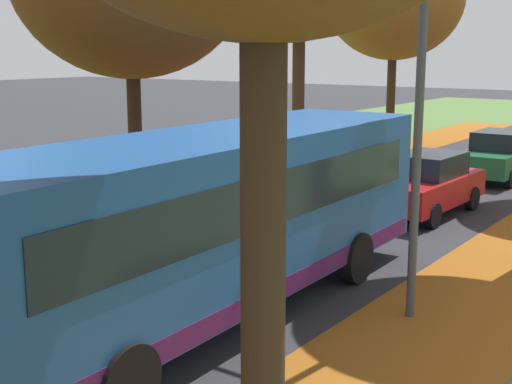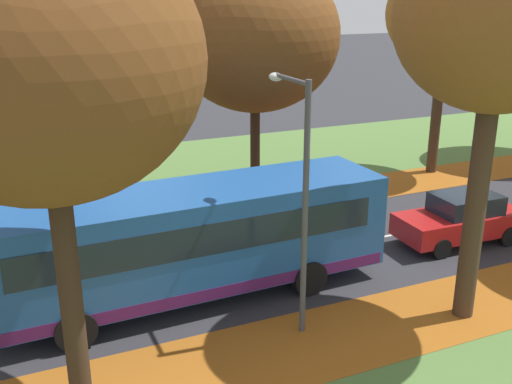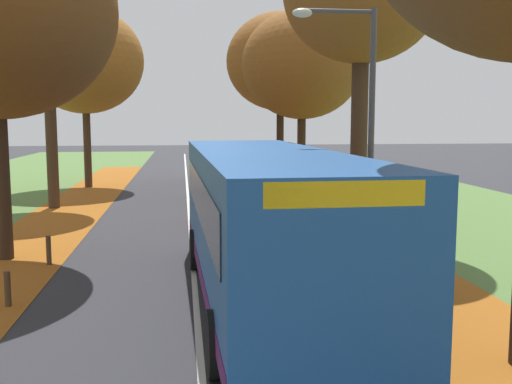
{
  "view_description": "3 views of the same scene",
  "coord_description": "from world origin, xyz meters",
  "px_view_note": "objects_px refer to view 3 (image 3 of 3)",
  "views": [
    {
      "loc": [
        8.31,
        1.84,
        4.3
      ],
      "look_at": [
        0.11,
        13.42,
        1.44
      ],
      "focal_mm": 50.0,
      "sensor_mm": 36.0,
      "label": 1
    },
    {
      "loc": [
        15.03,
        6.24,
        7.79
      ],
      "look_at": [
        0.31,
        12.72,
        2.32
      ],
      "focal_mm": 42.0,
      "sensor_mm": 36.0,
      "label": 2
    },
    {
      "loc": [
        -0.22,
        -0.78,
        3.59
      ],
      "look_at": [
        1.81,
        15.69,
        1.54
      ],
      "focal_mm": 42.0,
      "sensor_mm": 36.0,
      "label": 3
    }
  ],
  "objects_px": {
    "streetlamp_right": "(357,111)",
    "car_red_lead": "(229,200)",
    "tree_left_far": "(47,35)",
    "tree_right_far": "(302,65)",
    "bollard_sixth": "(49,250)",
    "car_green_following": "(218,181)",
    "tree_left_distant": "(84,61)",
    "bollard_fifth": "(8,289)",
    "bus": "(265,217)",
    "tree_right_distant": "(280,62)",
    "car_grey_third_in_line": "(211,168)"
  },
  "relations": [
    {
      "from": "tree_right_far",
      "to": "bollard_fifth",
      "type": "relative_size",
      "value": 11.65
    },
    {
      "from": "bollard_sixth",
      "to": "bus",
      "type": "bearing_deg",
      "value": -37.19
    },
    {
      "from": "tree_right_distant",
      "to": "streetlamp_right",
      "type": "bearing_deg",
      "value": -94.31
    },
    {
      "from": "bollard_sixth",
      "to": "car_green_following",
      "type": "xyz_separation_m",
      "value": [
        4.83,
        11.64,
        0.45
      ]
    },
    {
      "from": "tree_left_distant",
      "to": "bollard_fifth",
      "type": "relative_size",
      "value": 13.33
    },
    {
      "from": "tree_right_far",
      "to": "bus",
      "type": "xyz_separation_m",
      "value": [
        -3.43,
        -13.64,
        -4.08
      ]
    },
    {
      "from": "bus",
      "to": "car_red_lead",
      "type": "xyz_separation_m",
      "value": [
        0.01,
        9.02,
        -0.89
      ]
    },
    {
      "from": "tree_left_distant",
      "to": "tree_right_distant",
      "type": "relative_size",
      "value": 0.99
    },
    {
      "from": "tree_right_far",
      "to": "bollard_fifth",
      "type": "height_order",
      "value": "tree_right_far"
    },
    {
      "from": "car_grey_third_in_line",
      "to": "bollard_fifth",
      "type": "bearing_deg",
      "value": -102.58
    },
    {
      "from": "tree_right_distant",
      "to": "bollard_fifth",
      "type": "bearing_deg",
      "value": -112.42
    },
    {
      "from": "streetlamp_right",
      "to": "car_red_lead",
      "type": "height_order",
      "value": "streetlamp_right"
    },
    {
      "from": "tree_right_far",
      "to": "bus",
      "type": "distance_m",
      "value": 14.64
    },
    {
      "from": "bollard_sixth",
      "to": "car_red_lead",
      "type": "xyz_separation_m",
      "value": [
        4.86,
        5.34,
        0.45
      ]
    },
    {
      "from": "bollard_fifth",
      "to": "car_red_lead",
      "type": "height_order",
      "value": "car_red_lead"
    },
    {
      "from": "bollard_sixth",
      "to": "car_red_lead",
      "type": "distance_m",
      "value": 7.23
    },
    {
      "from": "streetlamp_right",
      "to": "bus",
      "type": "relative_size",
      "value": 0.57
    },
    {
      "from": "tree_left_far",
      "to": "tree_right_distant",
      "type": "bearing_deg",
      "value": 37.79
    },
    {
      "from": "tree_left_far",
      "to": "tree_left_distant",
      "type": "relative_size",
      "value": 0.98
    },
    {
      "from": "bollard_fifth",
      "to": "bollard_sixth",
      "type": "relative_size",
      "value": 0.94
    },
    {
      "from": "tree_left_distant",
      "to": "tree_left_far",
      "type": "bearing_deg",
      "value": -91.98
    },
    {
      "from": "car_grey_third_in_line",
      "to": "car_red_lead",
      "type": "bearing_deg",
      "value": -90.18
    },
    {
      "from": "tree_right_distant",
      "to": "bus",
      "type": "relative_size",
      "value": 0.89
    },
    {
      "from": "tree_left_far",
      "to": "bollard_fifth",
      "type": "bearing_deg",
      "value": -82.14
    },
    {
      "from": "tree_right_distant",
      "to": "bus",
      "type": "distance_m",
      "value": 22.42
    },
    {
      "from": "tree_left_distant",
      "to": "streetlamp_right",
      "type": "relative_size",
      "value": 1.54
    },
    {
      "from": "bollard_sixth",
      "to": "tree_right_distant",
      "type": "bearing_deg",
      "value": 64.12
    },
    {
      "from": "tree_right_distant",
      "to": "bollard_fifth",
      "type": "distance_m",
      "value": 23.72
    },
    {
      "from": "bollard_fifth",
      "to": "car_green_following",
      "type": "height_order",
      "value": "car_green_following"
    },
    {
      "from": "tree_left_far",
      "to": "car_green_following",
      "type": "bearing_deg",
      "value": 16.16
    },
    {
      "from": "bollard_sixth",
      "to": "car_green_following",
      "type": "bearing_deg",
      "value": 67.46
    },
    {
      "from": "tree_right_far",
      "to": "car_grey_third_in_line",
      "type": "distance_m",
      "value": 10.81
    },
    {
      "from": "bus",
      "to": "car_green_following",
      "type": "bearing_deg",
      "value": 90.07
    },
    {
      "from": "bollard_sixth",
      "to": "car_grey_third_in_line",
      "type": "height_order",
      "value": "car_grey_third_in_line"
    },
    {
      "from": "tree_left_far",
      "to": "tree_right_far",
      "type": "bearing_deg",
      "value": 1.46
    },
    {
      "from": "tree_right_distant",
      "to": "car_green_following",
      "type": "distance_m",
      "value": 9.34
    },
    {
      "from": "tree_left_distant",
      "to": "bollard_sixth",
      "type": "bearing_deg",
      "value": -84.63
    },
    {
      "from": "tree_left_distant",
      "to": "bollard_sixth",
      "type": "height_order",
      "value": "tree_left_distant"
    },
    {
      "from": "tree_left_far",
      "to": "bus",
      "type": "distance_m",
      "value": 15.81
    },
    {
      "from": "tree_left_distant",
      "to": "tree_right_far",
      "type": "distance_m",
      "value": 12.17
    },
    {
      "from": "tree_left_far",
      "to": "streetlamp_right",
      "type": "height_order",
      "value": "tree_left_far"
    },
    {
      "from": "bollard_fifth",
      "to": "bus",
      "type": "distance_m",
      "value": 5.11
    },
    {
      "from": "streetlamp_right",
      "to": "bus",
      "type": "bearing_deg",
      "value": -141.27
    },
    {
      "from": "tree_right_distant",
      "to": "car_grey_third_in_line",
      "type": "bearing_deg",
      "value": 163.84
    },
    {
      "from": "car_green_following",
      "to": "streetlamp_right",
      "type": "bearing_deg",
      "value": -80.08
    },
    {
      "from": "tree_right_far",
      "to": "streetlamp_right",
      "type": "relative_size",
      "value": 1.34
    },
    {
      "from": "bollard_fifth",
      "to": "car_red_lead",
      "type": "distance_m",
      "value": 9.94
    },
    {
      "from": "tree_left_far",
      "to": "bollard_sixth",
      "type": "relative_size",
      "value": 12.36
    },
    {
      "from": "tree_left_distant",
      "to": "car_green_following",
      "type": "height_order",
      "value": "tree_left_distant"
    },
    {
      "from": "tree_left_far",
      "to": "streetlamp_right",
      "type": "distance_m",
      "value": 14.95
    }
  ]
}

